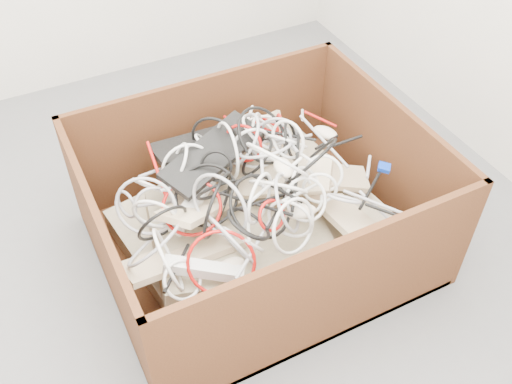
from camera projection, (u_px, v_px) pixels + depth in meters
name	position (u px, v px, depth m)	size (l,w,h in m)	color
ground	(189.00, 263.00, 2.30)	(3.00, 3.00, 0.00)	#5A5A5C
cardboard_box	(254.00, 226.00, 2.26)	(1.20, 1.00, 0.54)	#381B0E
keyboard_pile	(252.00, 190.00, 2.20)	(1.09, 0.86, 0.35)	beige
mice_scatter	(281.00, 203.00, 2.05)	(0.77, 0.70, 0.22)	beige
power_strip_left	(194.00, 201.00, 2.06)	(0.28, 0.05, 0.04)	silver
power_strip_right	(204.00, 269.00, 1.88)	(0.26, 0.05, 0.04)	silver
vga_plug	(384.00, 167.00, 2.18)	(0.04, 0.04, 0.02)	#0B30AC
cable_tangle	(241.00, 183.00, 2.04)	(1.05, 0.84, 0.39)	silver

